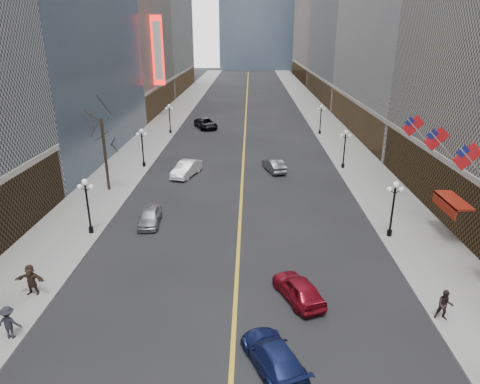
{
  "coord_description": "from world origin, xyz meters",
  "views": [
    {
      "loc": [
        0.77,
        -0.5,
        15.14
      ],
      "look_at": [
        0.3,
        19.81,
        7.54
      ],
      "focal_mm": 32.0,
      "sensor_mm": 36.0,
      "label": 1
    }
  ],
  "objects_px": {
    "streetlamp_west_2": "(142,144)",
    "car_sb_far": "(274,165)",
    "streetlamp_east_2": "(345,145)",
    "streetlamp_west_3": "(170,116)",
    "car_nb_far": "(206,124)",
    "car_sb_mid": "(298,289)",
    "streetlamp_east_3": "(321,116)",
    "car_nb_mid": "(186,169)",
    "car_nb_near": "(150,216)",
    "streetlamp_west_1": "(87,201)",
    "streetlamp_east_1": "(393,203)",
    "car_sb_near": "(274,356)"
  },
  "relations": [
    {
      "from": "car_sb_near",
      "to": "car_nb_near",
      "type": "bearing_deg",
      "value": -82.29
    },
    {
      "from": "streetlamp_east_3",
      "to": "car_nb_near",
      "type": "relative_size",
      "value": 1.08
    },
    {
      "from": "streetlamp_west_2",
      "to": "streetlamp_west_3",
      "type": "relative_size",
      "value": 1.0
    },
    {
      "from": "streetlamp_east_1",
      "to": "car_sb_far",
      "type": "bearing_deg",
      "value": 115.85
    },
    {
      "from": "streetlamp_east_1",
      "to": "streetlamp_west_3",
      "type": "distance_m",
      "value": 43.05
    },
    {
      "from": "car_nb_near",
      "to": "streetlamp_west_1",
      "type": "bearing_deg",
      "value": -158.26
    },
    {
      "from": "car_nb_far",
      "to": "car_sb_far",
      "type": "height_order",
      "value": "car_nb_far"
    },
    {
      "from": "car_sb_mid",
      "to": "car_nb_mid",
      "type": "bearing_deg",
      "value": -89.35
    },
    {
      "from": "streetlamp_east_1",
      "to": "streetlamp_east_2",
      "type": "bearing_deg",
      "value": 90.0
    },
    {
      "from": "streetlamp_west_3",
      "to": "car_nb_mid",
      "type": "xyz_separation_m",
      "value": [
        5.52,
        -21.02,
        -2.07
      ]
    },
    {
      "from": "car_sb_mid",
      "to": "car_sb_far",
      "type": "relative_size",
      "value": 0.97
    },
    {
      "from": "streetlamp_east_2",
      "to": "streetlamp_west_1",
      "type": "bearing_deg",
      "value": -142.67
    },
    {
      "from": "streetlamp_east_3",
      "to": "car_sb_far",
      "type": "distance_m",
      "value": 20.9
    },
    {
      "from": "streetlamp_east_1",
      "to": "car_nb_near",
      "type": "distance_m",
      "value": 19.57
    },
    {
      "from": "car_nb_mid",
      "to": "car_nb_near",
      "type": "bearing_deg",
      "value": -78.87
    },
    {
      "from": "car_sb_near",
      "to": "car_sb_far",
      "type": "height_order",
      "value": "car_sb_far"
    },
    {
      "from": "streetlamp_east_2",
      "to": "car_sb_near",
      "type": "distance_m",
      "value": 33.7
    },
    {
      "from": "streetlamp_east_3",
      "to": "car_nb_far",
      "type": "height_order",
      "value": "streetlamp_east_3"
    },
    {
      "from": "car_nb_near",
      "to": "car_sb_far",
      "type": "bearing_deg",
      "value": 48.67
    },
    {
      "from": "car_nb_far",
      "to": "car_nb_near",
      "type": "bearing_deg",
      "value": -113.74
    },
    {
      "from": "streetlamp_east_3",
      "to": "streetlamp_west_3",
      "type": "bearing_deg",
      "value": 180.0
    },
    {
      "from": "streetlamp_east_2",
      "to": "streetlamp_east_3",
      "type": "distance_m",
      "value": 18.0
    },
    {
      "from": "car_nb_far",
      "to": "car_sb_far",
      "type": "xyz_separation_m",
      "value": [
        10.2,
        -23.34,
        -0.09
      ]
    },
    {
      "from": "streetlamp_east_1",
      "to": "car_sb_near",
      "type": "relative_size",
      "value": 0.94
    },
    {
      "from": "streetlamp_east_1",
      "to": "car_nb_far",
      "type": "relative_size",
      "value": 0.76
    },
    {
      "from": "streetlamp_west_3",
      "to": "car_nb_far",
      "type": "xyz_separation_m",
      "value": [
        5.22,
        4.22,
        -2.07
      ]
    },
    {
      "from": "streetlamp_west_1",
      "to": "car_sb_mid",
      "type": "xyz_separation_m",
      "value": [
        15.57,
        -8.48,
        -2.16
      ]
    },
    {
      "from": "streetlamp_west_1",
      "to": "car_sb_mid",
      "type": "relative_size",
      "value": 1.04
    },
    {
      "from": "streetlamp_east_3",
      "to": "car_sb_far",
      "type": "relative_size",
      "value": 1.0
    },
    {
      "from": "streetlamp_east_3",
      "to": "car_sb_near",
      "type": "xyz_separation_m",
      "value": [
        -9.8,
        -50.17,
        -2.21
      ]
    },
    {
      "from": "car_nb_mid",
      "to": "streetlamp_east_2",
      "type": "bearing_deg",
      "value": 26.19
    },
    {
      "from": "streetlamp_east_1",
      "to": "car_nb_mid",
      "type": "relative_size",
      "value": 0.9
    },
    {
      "from": "streetlamp_west_3",
      "to": "car_sb_far",
      "type": "xyz_separation_m",
      "value": [
        15.42,
        -19.11,
        -2.16
      ]
    },
    {
      "from": "car_sb_far",
      "to": "streetlamp_east_2",
      "type": "bearing_deg",
      "value": 171.54
    },
    {
      "from": "streetlamp_west_1",
      "to": "car_nb_near",
      "type": "height_order",
      "value": "streetlamp_west_1"
    },
    {
      "from": "streetlamp_west_2",
      "to": "car_sb_far",
      "type": "height_order",
      "value": "streetlamp_west_2"
    },
    {
      "from": "streetlamp_west_3",
      "to": "car_nb_far",
      "type": "relative_size",
      "value": 0.76
    },
    {
      "from": "streetlamp_west_2",
      "to": "car_sb_far",
      "type": "bearing_deg",
      "value": -4.13
    },
    {
      "from": "streetlamp_east_1",
      "to": "streetlamp_west_3",
      "type": "height_order",
      "value": "same"
    },
    {
      "from": "streetlamp_west_2",
      "to": "car_sb_mid",
      "type": "distance_m",
      "value": 30.8
    },
    {
      "from": "streetlamp_east_1",
      "to": "car_sb_mid",
      "type": "height_order",
      "value": "streetlamp_east_1"
    },
    {
      "from": "car_sb_near",
      "to": "car_sb_far",
      "type": "bearing_deg",
      "value": -115.69
    },
    {
      "from": "streetlamp_west_3",
      "to": "car_sb_near",
      "type": "height_order",
      "value": "streetlamp_west_3"
    },
    {
      "from": "streetlamp_east_2",
      "to": "streetlamp_west_3",
      "type": "relative_size",
      "value": 1.0
    },
    {
      "from": "streetlamp_east_3",
      "to": "car_sb_mid",
      "type": "relative_size",
      "value": 1.04
    },
    {
      "from": "streetlamp_east_2",
      "to": "car_nb_near",
      "type": "relative_size",
      "value": 1.08
    },
    {
      "from": "streetlamp_west_1",
      "to": "car_nb_mid",
      "type": "xyz_separation_m",
      "value": [
        5.52,
        14.98,
        -2.07
      ]
    },
    {
      "from": "car_sb_near",
      "to": "car_sb_mid",
      "type": "relative_size",
      "value": 1.1
    },
    {
      "from": "streetlamp_west_2",
      "to": "streetlamp_east_2",
      "type": "bearing_deg",
      "value": 0.0
    },
    {
      "from": "streetlamp_east_2",
      "to": "car_nb_mid",
      "type": "distance_m",
      "value": 18.45
    }
  ]
}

